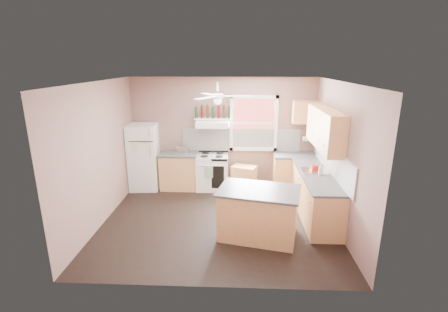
{
  "coord_description": "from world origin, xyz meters",
  "views": [
    {
      "loc": [
        0.37,
        -5.84,
        3.05
      ],
      "look_at": [
        0.1,
        0.3,
        1.25
      ],
      "focal_mm": 26.0,
      "sensor_mm": 36.0,
      "label": 1
    }
  ],
  "objects_px": {
    "cart": "(244,178)",
    "island": "(258,214)",
    "refrigerator": "(144,157)",
    "toaster": "(183,149)",
    "stove": "(212,172)"
  },
  "relations": [
    {
      "from": "toaster",
      "to": "stove",
      "type": "xyz_separation_m",
      "value": [
        0.71,
        -0.02,
        -0.56
      ]
    },
    {
      "from": "stove",
      "to": "island",
      "type": "bearing_deg",
      "value": -67.47
    },
    {
      "from": "island",
      "to": "stove",
      "type": "bearing_deg",
      "value": 126.77
    },
    {
      "from": "cart",
      "to": "island",
      "type": "relative_size",
      "value": 0.43
    },
    {
      "from": "stove",
      "to": "refrigerator",
      "type": "bearing_deg",
      "value": -179.61
    },
    {
      "from": "refrigerator",
      "to": "island",
      "type": "height_order",
      "value": "refrigerator"
    },
    {
      "from": "stove",
      "to": "cart",
      "type": "xyz_separation_m",
      "value": [
        0.79,
        -0.03,
        -0.15
      ]
    },
    {
      "from": "toaster",
      "to": "island",
      "type": "distance_m",
      "value": 2.9
    },
    {
      "from": "refrigerator",
      "to": "island",
      "type": "bearing_deg",
      "value": -44.24
    },
    {
      "from": "stove",
      "to": "cart",
      "type": "relative_size",
      "value": 1.52
    },
    {
      "from": "refrigerator",
      "to": "cart",
      "type": "xyz_separation_m",
      "value": [
        2.46,
        0.02,
        -0.52
      ]
    },
    {
      "from": "stove",
      "to": "cart",
      "type": "bearing_deg",
      "value": -3.21
    },
    {
      "from": "toaster",
      "to": "island",
      "type": "height_order",
      "value": "toaster"
    },
    {
      "from": "cart",
      "to": "island",
      "type": "xyz_separation_m",
      "value": [
        0.21,
        -2.24,
        0.15
      ]
    },
    {
      "from": "refrigerator",
      "to": "cart",
      "type": "distance_m",
      "value": 2.51
    }
  ]
}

